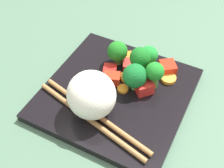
# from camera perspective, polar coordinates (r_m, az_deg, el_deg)

# --- Properties ---
(ground_plane) EXTENTS (1.10, 1.10, 0.02)m
(ground_plane) POSITION_cam_1_polar(r_m,az_deg,el_deg) (0.59, 0.81, -2.99)
(ground_plane) COLOR #486952
(square_plate) EXTENTS (0.27, 0.27, 0.02)m
(square_plate) POSITION_cam_1_polar(r_m,az_deg,el_deg) (0.57, 0.83, -1.86)
(square_plate) COLOR black
(square_plate) RESTS_ON ground_plane
(rice_mound) EXTENTS (0.12, 0.12, 0.08)m
(rice_mound) POSITION_cam_1_polar(r_m,az_deg,el_deg) (0.51, -3.95, -2.09)
(rice_mound) COLOR white
(rice_mound) RESTS_ON square_plate
(broccoli_floret_0) EXTENTS (0.04, 0.04, 0.06)m
(broccoli_floret_0) POSITION_cam_1_polar(r_m,az_deg,el_deg) (0.57, 5.36, 4.86)
(broccoli_floret_0) COLOR #5F9C40
(broccoli_floret_0) RESTS_ON square_plate
(broccoli_floret_1) EXTENTS (0.04, 0.04, 0.05)m
(broccoli_floret_1) POSITION_cam_1_polar(r_m,az_deg,el_deg) (0.60, 7.07, 5.50)
(broccoli_floret_1) COLOR #72A856
(broccoli_floret_1) RESTS_ON square_plate
(broccoli_floret_2) EXTENTS (0.04, 0.04, 0.06)m
(broccoli_floret_2) POSITION_cam_1_polar(r_m,az_deg,el_deg) (0.55, 8.17, 2.16)
(broccoli_floret_2) COLOR #59943C
(broccoli_floret_2) RESTS_ON square_plate
(broccoli_floret_3) EXTENTS (0.05, 0.05, 0.06)m
(broccoli_floret_3) POSITION_cam_1_polar(r_m,az_deg,el_deg) (0.55, 4.38, 1.51)
(broccoli_floret_3) COLOR #72A456
(broccoli_floret_3) RESTS_ON square_plate
(broccoli_floret_4) EXTENTS (0.04, 0.04, 0.05)m
(broccoli_floret_4) POSITION_cam_1_polar(r_m,az_deg,el_deg) (0.60, 1.05, 6.20)
(broccoli_floret_4) COLOR #579A43
(broccoli_floret_4) RESTS_ON square_plate
(carrot_slice_0) EXTENTS (0.04, 0.04, 0.01)m
(carrot_slice_0) POSITION_cam_1_polar(r_m,az_deg,el_deg) (0.63, 3.56, 5.33)
(carrot_slice_0) COLOR orange
(carrot_slice_0) RESTS_ON square_plate
(carrot_slice_1) EXTENTS (0.04, 0.04, 0.01)m
(carrot_slice_1) POSITION_cam_1_polar(r_m,az_deg,el_deg) (0.59, 3.14, 1.31)
(carrot_slice_1) COLOR orange
(carrot_slice_1) RESTS_ON square_plate
(carrot_slice_2) EXTENTS (0.04, 0.04, 0.01)m
(carrot_slice_2) POSITION_cam_1_polar(r_m,az_deg,el_deg) (0.60, 10.73, 1.08)
(carrot_slice_2) COLOR orange
(carrot_slice_2) RESTS_ON square_plate
(carrot_slice_3) EXTENTS (0.03, 0.03, 0.01)m
(carrot_slice_3) POSITION_cam_1_polar(r_m,az_deg,el_deg) (0.57, 2.09, -0.93)
(carrot_slice_3) COLOR orange
(carrot_slice_3) RESTS_ON square_plate
(carrot_slice_4) EXTENTS (0.03, 0.03, 0.01)m
(carrot_slice_4) POSITION_cam_1_polar(r_m,az_deg,el_deg) (0.61, 8.24, 2.52)
(carrot_slice_4) COLOR orange
(carrot_slice_4) RESTS_ON square_plate
(carrot_slice_5) EXTENTS (0.04, 0.04, 0.01)m
(carrot_slice_5) POSITION_cam_1_polar(r_m,az_deg,el_deg) (0.59, 5.80, 0.84)
(carrot_slice_5) COLOR orange
(carrot_slice_5) RESTS_ON square_plate
(pepper_chunk_0) EXTENTS (0.04, 0.03, 0.01)m
(pepper_chunk_0) POSITION_cam_1_polar(r_m,az_deg,el_deg) (0.61, 3.23, 3.77)
(pepper_chunk_0) COLOR red
(pepper_chunk_0) RESTS_ON square_plate
(pepper_chunk_1) EXTENTS (0.04, 0.03, 0.01)m
(pepper_chunk_1) POSITION_cam_1_polar(r_m,az_deg,el_deg) (0.60, -0.40, 2.64)
(pepper_chunk_1) COLOR red
(pepper_chunk_1) RESTS_ON square_plate
(pepper_chunk_2) EXTENTS (0.03, 0.04, 0.02)m
(pepper_chunk_2) POSITION_cam_1_polar(r_m,az_deg,el_deg) (0.58, -0.03, 1.05)
(pepper_chunk_2) COLOR red
(pepper_chunk_2) RESTS_ON square_plate
(pepper_chunk_3) EXTENTS (0.04, 0.04, 0.02)m
(pepper_chunk_3) POSITION_cam_1_polar(r_m,az_deg,el_deg) (0.56, 6.24, -0.66)
(pepper_chunk_3) COLOR red
(pepper_chunk_3) RESTS_ON square_plate
(pepper_chunk_4) EXTENTS (0.04, 0.04, 0.02)m
(pepper_chunk_4) POSITION_cam_1_polar(r_m,az_deg,el_deg) (0.61, 10.59, 3.15)
(pepper_chunk_4) COLOR red
(pepper_chunk_4) RESTS_ON square_plate
(chicken_piece_0) EXTENTS (0.03, 0.03, 0.02)m
(chicken_piece_0) POSITION_cam_1_polar(r_m,az_deg,el_deg) (0.63, 5.51, 5.42)
(chicken_piece_0) COLOR tan
(chicken_piece_0) RESTS_ON square_plate
(chopstick_pair) EXTENTS (0.09, 0.24, 0.01)m
(chopstick_pair) POSITION_cam_1_polar(r_m,az_deg,el_deg) (0.53, -3.72, -6.32)
(chopstick_pair) COLOR #9B6F40
(chopstick_pair) RESTS_ON square_plate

